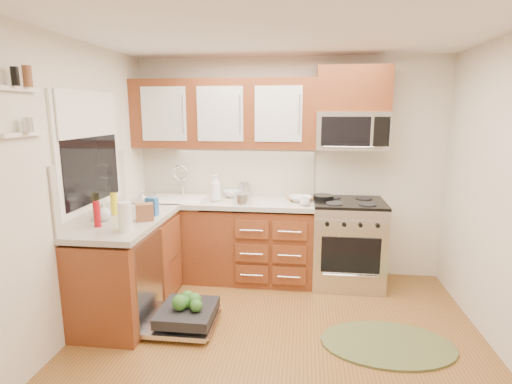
# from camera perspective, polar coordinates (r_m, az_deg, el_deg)

# --- Properties ---
(floor) EXTENTS (3.50, 3.50, 0.00)m
(floor) POSITION_cam_1_polar(r_m,az_deg,el_deg) (3.45, 2.97, -22.02)
(floor) COLOR brown
(floor) RESTS_ON ground
(ceiling) EXTENTS (3.50, 3.50, 0.00)m
(ceiling) POSITION_cam_1_polar(r_m,az_deg,el_deg) (2.94, 3.51, 23.13)
(ceiling) COLOR white
(ceiling) RESTS_ON ground
(wall_back) EXTENTS (3.50, 0.04, 2.50)m
(wall_back) POSITION_cam_1_polar(r_m,az_deg,el_deg) (4.67, 4.64, 3.38)
(wall_back) COLOR silver
(wall_back) RESTS_ON ground
(wall_front) EXTENTS (3.50, 0.04, 2.50)m
(wall_front) POSITION_cam_1_polar(r_m,az_deg,el_deg) (1.31, -2.11, -18.42)
(wall_front) COLOR silver
(wall_front) RESTS_ON ground
(wall_left) EXTENTS (0.04, 3.50, 2.50)m
(wall_left) POSITION_cam_1_polar(r_m,az_deg,el_deg) (3.53, -26.48, -0.45)
(wall_left) COLOR silver
(wall_left) RESTS_ON ground
(base_cabinet_back) EXTENTS (2.05, 0.60, 0.85)m
(base_cabinet_back) POSITION_cam_1_polar(r_m,az_deg,el_deg) (4.66, -4.70, -7.08)
(base_cabinet_back) COLOR #5B2B14
(base_cabinet_back) RESTS_ON ground
(base_cabinet_left) EXTENTS (0.60, 1.25, 0.85)m
(base_cabinet_left) POSITION_cam_1_polar(r_m,az_deg,el_deg) (4.05, -17.69, -10.52)
(base_cabinet_left) COLOR #5B2B14
(base_cabinet_left) RESTS_ON ground
(countertop_back) EXTENTS (2.07, 0.64, 0.05)m
(countertop_back) POSITION_cam_1_polar(r_m,az_deg,el_deg) (4.52, -4.82, -1.41)
(countertop_back) COLOR beige
(countertop_back) RESTS_ON base_cabinet_back
(countertop_left) EXTENTS (0.64, 1.27, 0.05)m
(countertop_left) POSITION_cam_1_polar(r_m,az_deg,el_deg) (3.90, -17.98, -4.04)
(countertop_left) COLOR beige
(countertop_left) RESTS_ON base_cabinet_left
(backsplash_back) EXTENTS (2.05, 0.02, 0.57)m
(backsplash_back) POSITION_cam_1_polar(r_m,az_deg,el_deg) (4.75, -4.16, 3.03)
(backsplash_back) COLOR #B0AE9E
(backsplash_back) RESTS_ON ground
(backsplash_left) EXTENTS (0.02, 1.25, 0.57)m
(backsplash_left) POSITION_cam_1_polar(r_m,az_deg,el_deg) (3.96, -22.13, 0.53)
(backsplash_left) COLOR #B0AE9E
(backsplash_left) RESTS_ON ground
(upper_cabinets) EXTENTS (2.05, 0.35, 0.75)m
(upper_cabinets) POSITION_cam_1_polar(r_m,az_deg,el_deg) (4.54, -4.68, 11.06)
(upper_cabinets) COLOR #5B2B14
(upper_cabinets) RESTS_ON ground
(cabinet_over_mw) EXTENTS (0.76, 0.35, 0.47)m
(cabinet_over_mw) POSITION_cam_1_polar(r_m,az_deg,el_deg) (4.48, 13.72, 14.10)
(cabinet_over_mw) COLOR #5B2B14
(cabinet_over_mw) RESTS_ON ground
(range) EXTENTS (0.76, 0.64, 0.95)m
(range) POSITION_cam_1_polar(r_m,az_deg,el_deg) (4.56, 12.94, -7.09)
(range) COLOR silver
(range) RESTS_ON ground
(microwave) EXTENTS (0.76, 0.38, 0.40)m
(microwave) POSITION_cam_1_polar(r_m,az_deg,el_deg) (4.46, 13.49, 8.53)
(microwave) COLOR silver
(microwave) RESTS_ON ground
(sink) EXTENTS (0.62, 0.50, 0.26)m
(sink) POSITION_cam_1_polar(r_m,az_deg,el_deg) (4.66, -11.19, -2.46)
(sink) COLOR white
(sink) RESTS_ON ground
(dishwasher) EXTENTS (0.70, 0.60, 0.20)m
(dishwasher) POSITION_cam_1_polar(r_m,az_deg,el_deg) (3.80, -10.35, -17.10)
(dishwasher) COLOR silver
(dishwasher) RESTS_ON ground
(window) EXTENTS (0.03, 1.05, 1.05)m
(window) POSITION_cam_1_polar(r_m,az_deg,el_deg) (3.90, -22.68, 5.37)
(window) COLOR white
(window) RESTS_ON ground
(window_blind) EXTENTS (0.02, 0.96, 0.40)m
(window_blind) POSITION_cam_1_polar(r_m,az_deg,el_deg) (3.87, -22.73, 10.24)
(window_blind) COLOR white
(window_blind) RESTS_ON ground
(shelf_upper) EXTENTS (0.04, 0.40, 0.03)m
(shelf_upper) POSITION_cam_1_polar(r_m,az_deg,el_deg) (3.16, -30.85, 12.53)
(shelf_upper) COLOR white
(shelf_upper) RESTS_ON ground
(shelf_lower) EXTENTS (0.04, 0.40, 0.03)m
(shelf_lower) POSITION_cam_1_polar(r_m,az_deg,el_deg) (3.16, -30.29, 7.13)
(shelf_lower) COLOR white
(shelf_lower) RESTS_ON ground
(rug) EXTENTS (1.14, 0.78, 0.02)m
(rug) POSITION_cam_1_polar(r_m,az_deg,el_deg) (3.70, 18.27, -19.93)
(rug) COLOR brown
(rug) RESTS_ON ground
(skillet) EXTENTS (0.27, 0.27, 0.04)m
(skillet) POSITION_cam_1_polar(r_m,az_deg,el_deg) (4.48, 9.56, -0.71)
(skillet) COLOR black
(skillet) RESTS_ON range
(stock_pot) EXTENTS (0.24, 0.24, 0.12)m
(stock_pot) POSITION_cam_1_polar(r_m,az_deg,el_deg) (4.28, -1.89, -0.96)
(stock_pot) COLOR silver
(stock_pot) RESTS_ON countertop_back
(cutting_board) EXTENTS (0.31, 0.24, 0.02)m
(cutting_board) POSITION_cam_1_polar(r_m,az_deg,el_deg) (4.53, 6.29, -0.96)
(cutting_board) COLOR tan
(cutting_board) RESTS_ON countertop_back
(canister) EXTENTS (0.11, 0.11, 0.17)m
(canister) POSITION_cam_1_polar(r_m,az_deg,el_deg) (4.66, -1.68, 0.41)
(canister) COLOR silver
(canister) RESTS_ON countertop_back
(paper_towel_roll) EXTENTS (0.13, 0.13, 0.25)m
(paper_towel_roll) POSITION_cam_1_polar(r_m,az_deg,el_deg) (3.47, -18.18, -3.38)
(paper_towel_roll) COLOR white
(paper_towel_roll) RESTS_ON countertop_left
(mustard_bottle) EXTENTS (0.09, 0.09, 0.21)m
(mustard_bottle) POSITION_cam_1_polar(r_m,az_deg,el_deg) (4.07, -19.58, -1.62)
(mustard_bottle) COLOR yellow
(mustard_bottle) RESTS_ON countertop_left
(red_bottle) EXTENTS (0.07, 0.07, 0.22)m
(red_bottle) POSITION_cam_1_polar(r_m,az_deg,el_deg) (3.69, -21.76, -2.97)
(red_bottle) COLOR #A60D15
(red_bottle) RESTS_ON countertop_left
(wooden_box) EXTENTS (0.19, 0.17, 0.16)m
(wooden_box) POSITION_cam_1_polar(r_m,az_deg,el_deg) (3.77, -15.63, -2.79)
(wooden_box) COLOR brown
(wooden_box) RESTS_ON countertop_left
(blue_carton) EXTENTS (0.12, 0.09, 0.17)m
(blue_carton) POSITION_cam_1_polar(r_m,az_deg,el_deg) (3.93, -14.64, -2.02)
(blue_carton) COLOR #235BA6
(blue_carton) RESTS_ON countertop_left
(bowl_a) EXTENTS (0.25, 0.25, 0.06)m
(bowl_a) POSITION_cam_1_polar(r_m,az_deg,el_deg) (4.43, 6.35, -0.98)
(bowl_a) COLOR #999999
(bowl_a) RESTS_ON countertop_back
(bowl_b) EXTENTS (0.30, 0.30, 0.07)m
(bowl_b) POSITION_cam_1_polar(r_m,az_deg,el_deg) (4.64, -3.23, -0.26)
(bowl_b) COLOR #999999
(bowl_b) RESTS_ON countertop_back
(cup) EXTENTS (0.13, 0.13, 0.09)m
(cup) POSITION_cam_1_polar(r_m,az_deg,el_deg) (4.23, 7.00, -1.41)
(cup) COLOR #999999
(cup) RESTS_ON countertop_back
(soap_bottle_a) EXTENTS (0.15, 0.15, 0.30)m
(soap_bottle_a) POSITION_cam_1_polar(r_m,az_deg,el_deg) (4.40, -5.77, 0.53)
(soap_bottle_a) COLOR #999999
(soap_bottle_a) RESTS_ON countertop_back
(soap_bottle_b) EXTENTS (0.12, 0.13, 0.21)m
(soap_bottle_b) POSITION_cam_1_polar(r_m,az_deg,el_deg) (4.12, -15.91, -1.23)
(soap_bottle_b) COLOR #999999
(soap_bottle_b) RESTS_ON countertop_left
(soap_bottle_c) EXTENTS (0.17, 0.17, 0.17)m
(soap_bottle_c) POSITION_cam_1_polar(r_m,az_deg,el_deg) (3.88, -20.99, -2.64)
(soap_bottle_c) COLOR #999999
(soap_bottle_c) RESTS_ON countertop_left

